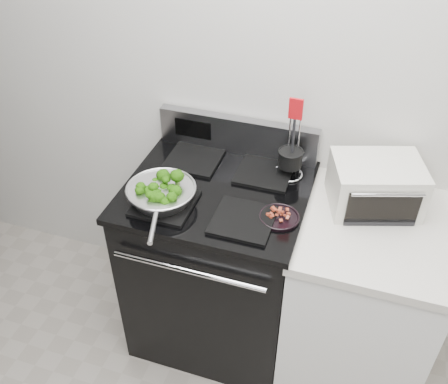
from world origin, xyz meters
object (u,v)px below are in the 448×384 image
at_px(skillet, 161,193).
at_px(utensil_holder, 290,162).
at_px(gas_range, 218,262).
at_px(toaster_oven, 375,185).
at_px(bacon_plate, 279,215).

relative_size(skillet, utensil_holder, 1.17).
bearing_deg(gas_range, toaster_oven, 11.65).
xyz_separation_m(bacon_plate, toaster_oven, (0.34, 0.25, 0.06)).
bearing_deg(utensil_holder, bacon_plate, -83.08).
xyz_separation_m(gas_range, toaster_oven, (0.65, 0.13, 0.54)).
relative_size(gas_range, skillet, 2.49).
xyz_separation_m(skillet, utensil_holder, (0.46, 0.35, 0.02)).
relative_size(skillet, toaster_oven, 1.07).
bearing_deg(gas_range, utensil_holder, 34.50).
distance_m(gas_range, utensil_holder, 0.63).
distance_m(bacon_plate, utensil_holder, 0.31).
bearing_deg(bacon_plate, utensil_holder, 95.05).
height_order(skillet, bacon_plate, skillet).
relative_size(skillet, bacon_plate, 2.77).
height_order(gas_range, utensil_holder, utensil_holder).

